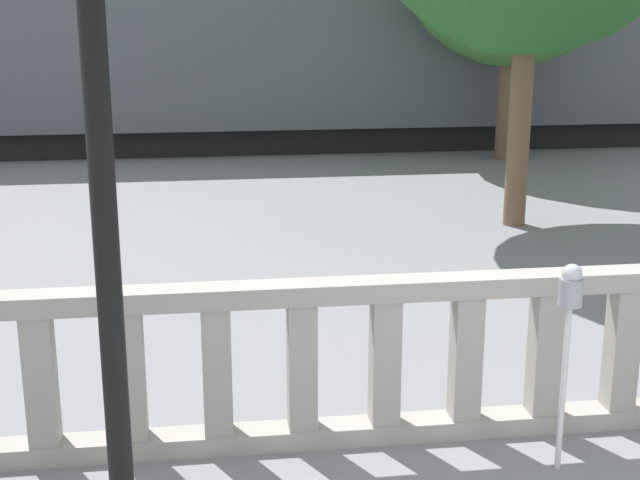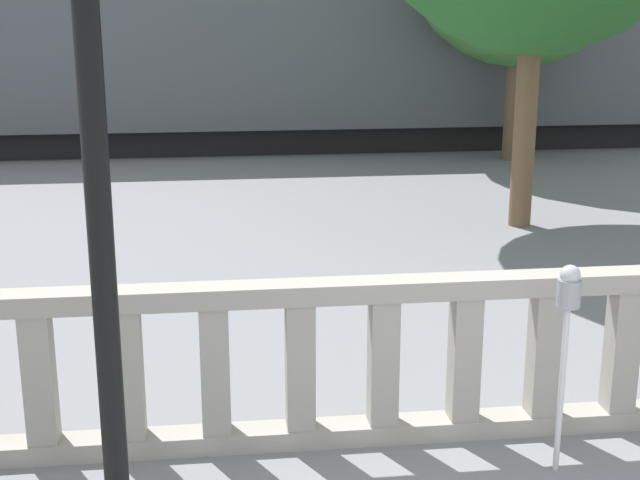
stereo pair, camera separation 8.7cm
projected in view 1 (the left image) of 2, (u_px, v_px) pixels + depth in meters
balustrade at (466, 356)px, 6.41m from camera, size 14.10×0.24×1.22m
parking_meter at (569, 309)px, 5.79m from camera, size 0.16×0.16×1.45m
train_near at (364, 58)px, 19.16m from camera, size 28.80×2.86×4.17m
train_far at (386, 29)px, 31.83m from camera, size 29.03×3.03×4.55m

